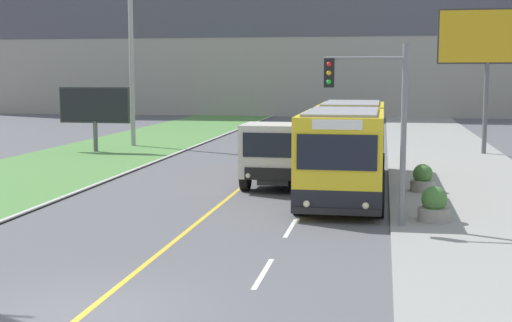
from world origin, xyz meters
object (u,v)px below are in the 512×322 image
(city_bus, at_px, (347,148))
(planter_round_near, at_px, (434,206))
(traffic_light_mast, at_px, (378,111))
(planter_round_second, at_px, (423,179))
(dump_truck, at_px, (281,154))
(billboard_small, at_px, (95,107))
(billboard_large, at_px, (488,42))
(utility_pole_far, at_px, (131,50))

(city_bus, height_order, planter_round_near, city_bus)
(planter_round_near, bearing_deg, traffic_light_mast, -153.61)
(city_bus, distance_m, planter_round_second, 2.93)
(city_bus, bearing_deg, planter_round_second, -2.47)
(dump_truck, distance_m, billboard_small, 15.35)
(billboard_large, relative_size, planter_round_near, 7.54)
(billboard_small, xyz_separation_m, planter_round_second, (16.91, -10.64, -1.96))
(dump_truck, bearing_deg, traffic_light_mast, -61.69)
(billboard_large, height_order, billboard_small, billboard_large)
(city_bus, distance_m, utility_pole_far, 19.66)
(dump_truck, height_order, traffic_light_mast, traffic_light_mast)
(billboard_small, xyz_separation_m, planter_round_near, (16.96, -15.88, -1.95))
(billboard_large, bearing_deg, utility_pole_far, 176.70)
(planter_round_near, bearing_deg, dump_truck, 131.57)
(city_bus, relative_size, billboard_small, 3.05)
(dump_truck, bearing_deg, billboard_small, 139.66)
(utility_pole_far, distance_m, traffic_light_mast, 24.84)
(traffic_light_mast, height_order, planter_round_second, traffic_light_mast)
(billboard_large, xyz_separation_m, planter_round_second, (-3.82, -12.91, -5.37))
(billboard_small, bearing_deg, city_bus, -36.57)
(traffic_light_mast, height_order, planter_round_near, traffic_light_mast)
(city_bus, xyz_separation_m, traffic_light_mast, (1.13, -6.17, 1.69))
(traffic_light_mast, distance_m, billboard_large, 19.89)
(billboard_large, distance_m, planter_round_near, 19.30)
(planter_round_second, bearing_deg, planter_round_near, -89.41)
(city_bus, relative_size, planter_round_second, 12.26)
(dump_truck, xyz_separation_m, billboard_large, (9.06, 12.17, 4.64))
(traffic_light_mast, xyz_separation_m, billboard_large, (5.40, 18.97, 2.60))
(billboard_small, relative_size, planter_round_near, 3.93)
(city_bus, height_order, planter_round_second, city_bus)
(dump_truck, bearing_deg, billboard_large, 53.33)
(traffic_light_mast, distance_m, planter_round_near, 3.32)
(planter_round_second, bearing_deg, traffic_light_mast, -104.71)
(planter_round_near, distance_m, planter_round_second, 5.24)
(city_bus, xyz_separation_m, planter_round_second, (2.72, -0.12, -1.08))
(billboard_small, height_order, planter_round_second, billboard_small)
(utility_pole_far, bearing_deg, traffic_light_mast, -54.40)
(dump_truck, xyz_separation_m, billboard_small, (-11.66, 9.90, 1.24))
(dump_truck, height_order, planter_round_second, dump_truck)
(dump_truck, distance_m, utility_pole_far, 17.66)
(billboard_large, bearing_deg, planter_round_second, -106.46)
(city_bus, height_order, dump_truck, city_bus)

